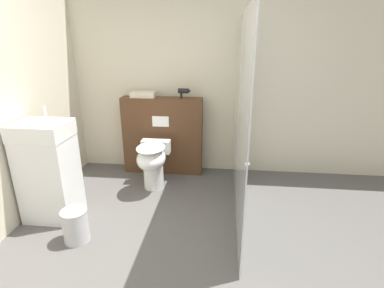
{
  "coord_description": "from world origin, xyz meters",
  "views": [
    {
      "loc": [
        0.51,
        -1.79,
        1.81
      ],
      "look_at": [
        0.18,
        1.31,
        0.68
      ],
      "focal_mm": 28.0,
      "sensor_mm": 36.0,
      "label": 1
    }
  ],
  "objects_px": {
    "toilet": "(152,161)",
    "waste_bin": "(76,226)",
    "hair_drier": "(184,91)",
    "sink_vanity": "(49,171)"
  },
  "relations": [
    {
      "from": "toilet",
      "to": "waste_bin",
      "type": "relative_size",
      "value": 1.82
    },
    {
      "from": "hair_drier",
      "to": "sink_vanity",
      "type": "bearing_deg",
      "value": -135.41
    },
    {
      "from": "sink_vanity",
      "to": "hair_drier",
      "type": "relative_size",
      "value": 7.16
    },
    {
      "from": "toilet",
      "to": "waste_bin",
      "type": "bearing_deg",
      "value": -113.68
    },
    {
      "from": "toilet",
      "to": "hair_drier",
      "type": "xyz_separation_m",
      "value": [
        0.33,
        0.5,
        0.78
      ]
    },
    {
      "from": "toilet",
      "to": "sink_vanity",
      "type": "xyz_separation_m",
      "value": [
        -0.9,
        -0.72,
        0.15
      ]
    },
    {
      "from": "sink_vanity",
      "to": "waste_bin",
      "type": "distance_m",
      "value": 0.67
    },
    {
      "from": "sink_vanity",
      "to": "waste_bin",
      "type": "relative_size",
      "value": 3.7
    },
    {
      "from": "waste_bin",
      "to": "hair_drier",
      "type": "bearing_deg",
      "value": 63.03
    },
    {
      "from": "hair_drier",
      "to": "waste_bin",
      "type": "xyz_separation_m",
      "value": [
        -0.81,
        -1.59,
        -0.99
      ]
    }
  ]
}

